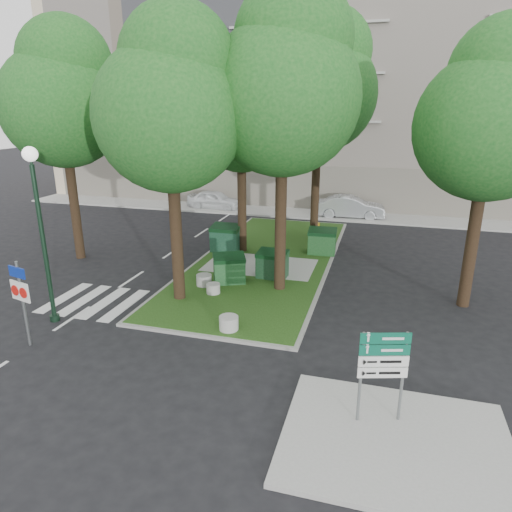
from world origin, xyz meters
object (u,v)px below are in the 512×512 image
(tree_median_near_right, at_px, (286,82))
(litter_bin, at_px, (316,228))
(street_lamp, at_px, (39,216))
(directional_sign, at_px, (383,363))
(tree_median_near_left, at_px, (172,102))
(dumpster_d, at_px, (322,241))
(tree_median_far, at_px, (322,82))
(car_white, at_px, (215,200))
(car_silver, at_px, (351,207))
(bollard_left, at_px, (204,280))
(dumpster_b, at_px, (229,269))
(tree_median_mid, at_px, (243,111))
(tree_street_right, at_px, (495,112))
(bollard_right, at_px, (229,323))
(traffic_sign_pole, at_px, (21,293))
(dumpster_c, at_px, (272,264))
(tree_street_left, at_px, (63,95))
(dumpster_a, at_px, (226,238))
(bollard_mid, at_px, (213,288))

(tree_median_near_right, relative_size, litter_bin, 17.73)
(street_lamp, height_order, directional_sign, street_lamp)
(tree_median_near_left, distance_m, dumpster_d, 10.59)
(tree_median_far, bearing_deg, car_white, 142.60)
(car_silver, bearing_deg, bollard_left, 158.79)
(dumpster_b, bearing_deg, street_lamp, -159.11)
(tree_median_mid, bearing_deg, tree_street_right, -21.80)
(bollard_right, xyz_separation_m, directional_sign, (4.89, -3.38, 1.29))
(litter_bin, height_order, car_white, car_white)
(litter_bin, height_order, street_lamp, street_lamp)
(tree_median_near_right, xyz_separation_m, traffic_sign_pole, (-6.65, -6.56, -6.20))
(tree_median_mid, distance_m, bollard_right, 11.03)
(dumpster_c, height_order, bollard_left, dumpster_c)
(tree_street_left, distance_m, tree_street_right, 17.54)
(directional_sign, bearing_deg, bollard_left, 119.67)
(tree_median_mid, bearing_deg, car_silver, 63.57)
(dumpster_a, xyz_separation_m, car_white, (-4.30, 9.74, -0.09))
(tree_street_right, height_order, dumpster_b, tree_street_right)
(directional_sign, height_order, car_white, directional_sign)
(tree_median_near_right, distance_m, tree_median_mid, 5.50)
(street_lamp, bearing_deg, tree_street_left, 118.31)
(tree_median_near_left, xyz_separation_m, dumpster_d, (4.41, 7.03, -6.58))
(tree_median_near_left, distance_m, dumpster_b, 7.03)
(litter_bin, bearing_deg, tree_median_near_right, -90.61)
(tree_median_near_right, relative_size, dumpster_a, 7.78)
(dumpster_c, relative_size, traffic_sign_pole, 0.49)
(tree_median_far, bearing_deg, tree_street_right, -45.83)
(tree_median_far, bearing_deg, litter_bin, 95.37)
(litter_bin, distance_m, traffic_sign_pole, 16.69)
(tree_street_right, bearing_deg, traffic_sign_pole, -152.65)
(bollard_mid, bearing_deg, bollard_right, -59.83)
(car_silver, bearing_deg, tree_median_mid, 150.68)
(dumpster_d, bearing_deg, tree_median_mid, -175.11)
(tree_median_mid, distance_m, dumpster_c, 7.52)
(tree_median_mid, distance_m, tree_street_right, 10.77)
(tree_median_near_left, bearing_deg, litter_bin, 71.36)
(tree_median_far, relative_size, dumpster_b, 7.57)
(tree_street_right, bearing_deg, tree_median_mid, 158.20)
(tree_street_left, relative_size, traffic_sign_pole, 3.94)
(tree_street_left, height_order, dumpster_d, tree_street_left)
(bollard_left, bearing_deg, tree_street_left, 163.94)
(tree_median_far, xyz_separation_m, car_silver, (1.40, 6.25, -7.58))
(tree_median_near_left, distance_m, dumpster_c, 7.83)
(dumpster_d, xyz_separation_m, traffic_sign_pole, (-7.56, -11.59, 1.05))
(tree_median_mid, relative_size, tree_median_far, 0.84)
(tree_median_near_right, xyz_separation_m, tree_median_far, (0.20, 7.50, 0.33))
(dumpster_d, bearing_deg, dumpster_c, -114.78)
(tree_median_far, bearing_deg, dumpster_d, -73.92)
(tree_street_right, bearing_deg, bollard_left, -173.74)
(dumpster_c, bearing_deg, car_silver, 83.65)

